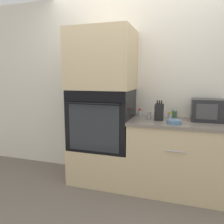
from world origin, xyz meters
TOP-DOWN VIEW (x-y plane):
  - ground_plane at (0.00, 0.00)m, footprint 12.00×12.00m
  - wall_back at (0.00, 0.63)m, footprint 8.00×0.05m
  - oven_cabinet_base at (-0.40, 0.30)m, footprint 0.80×0.60m
  - wall_oven at (-0.40, 0.30)m, footprint 0.78×0.64m
  - oven_cabinet_upper at (-0.40, 0.30)m, footprint 0.80×0.60m
  - counter_unit at (0.55, 0.30)m, footprint 1.12×0.63m
  - microwave at (0.88, 0.42)m, footprint 0.36×0.29m
  - knife_block at (0.33, 0.32)m, footprint 0.10×0.15m
  - bowl at (0.51, 0.13)m, footprint 0.16×0.16m
  - condiment_jar_near at (0.45, 0.43)m, footprint 0.06×0.06m
  - condiment_jar_mid at (0.20, 0.36)m, footprint 0.05×0.05m
  - condiment_jar_far at (0.07, 0.48)m, footprint 0.05×0.05m
  - condiment_jar_back at (0.50, 0.53)m, footprint 0.06×0.06m

SIDE VIEW (x-z plane):
  - ground_plane at x=0.00m, z-range 0.00..0.00m
  - oven_cabinet_base at x=-0.40m, z-range 0.00..0.47m
  - counter_unit at x=0.55m, z-range 0.00..0.88m
  - wall_oven at x=-0.40m, z-range 0.47..1.23m
  - bowl at x=0.51m, z-range 0.88..0.92m
  - condiment_jar_near at x=0.45m, z-range 0.87..0.96m
  - condiment_jar_mid at x=0.20m, z-range 0.87..0.96m
  - condiment_jar_far at x=0.07m, z-range 0.87..0.98m
  - condiment_jar_back at x=0.50m, z-range 0.87..0.98m
  - knife_block at x=0.33m, z-range 0.85..1.09m
  - microwave at x=0.88m, z-range 0.88..1.14m
  - wall_back at x=0.00m, z-range 0.00..2.50m
  - oven_cabinet_upper at x=-0.40m, z-range 1.23..1.98m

